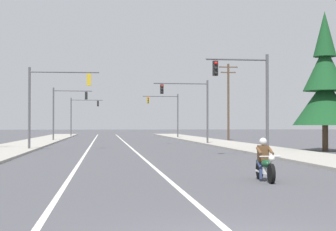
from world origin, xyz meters
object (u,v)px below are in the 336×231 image
Objects in this scene: traffic_signal_mid_left at (65,106)px; conifer_tree_right_verge_near at (325,87)px; utility_pole_right_far at (228,99)px; traffic_signal_mid_right at (192,102)px; motorcycle_with_rider at (265,164)px; traffic_signal_near_right at (250,90)px; traffic_signal_far_right at (168,109)px; traffic_signal_near_left at (50,95)px; traffic_signal_far_left at (80,111)px.

traffic_signal_mid_left is 33.40m from conifer_tree_right_verge_near.
traffic_signal_mid_left is at bearing -179.89° from utility_pole_right_far.
motorcycle_with_rider is at bearing -95.07° from traffic_signal_mid_right.
motorcycle_with_rider is 0.35× the size of traffic_signal_mid_right.
traffic_signal_near_right is 19.24m from traffic_signal_mid_right.
traffic_signal_mid_right is 17.95m from traffic_signal_mid_left.
motorcycle_with_rider is at bearing -103.55° from traffic_signal_near_right.
traffic_signal_near_right is 34.37m from traffic_signal_mid_left.
traffic_signal_near_right is at bearing -100.83° from utility_pole_right_far.
motorcycle_with_rider is 46.89m from traffic_signal_mid_left.
traffic_signal_near_right and traffic_signal_mid_left have the same top height.
motorcycle_with_rider is at bearing -93.40° from traffic_signal_far_right.
traffic_signal_near_left is 1.00× the size of traffic_signal_far_right.
traffic_signal_mid_right is 1.00× the size of traffic_signal_mid_left.
utility_pole_right_far is (18.89, 22.55, 0.87)m from traffic_signal_near_left.
traffic_signal_near_right is 1.00× the size of traffic_signal_mid_left.
traffic_signal_near_right is at bearing -89.98° from traffic_signal_far_right.
traffic_signal_far_right is 38.09m from conifer_tree_right_verge_near.
utility_pole_right_far is at bearing 62.48° from traffic_signal_mid_right.
traffic_signal_near_right is 42.61m from traffic_signal_far_right.
utility_pole_right_far is at bearing -51.67° from traffic_signal_far_left.
traffic_signal_near_left is 20.17m from conifer_tree_right_verge_near.
conifer_tree_right_verge_near reaches higher than motorcycle_with_rider.
utility_pole_right_far is (6.50, 12.47, 0.86)m from traffic_signal_mid_right.
traffic_signal_mid_right reaches higher than motorcycle_with_rider.
traffic_signal_mid_left is 17.28m from traffic_signal_far_right.
traffic_signal_near_left is at bearing -90.27° from traffic_signal_far_left.
traffic_signal_far_right is at bearing 119.14° from utility_pole_right_far.
traffic_signal_mid_right is (-0.43, 19.23, 0.09)m from traffic_signal_near_right.
conifer_tree_right_verge_near is at bearing -11.40° from traffic_signal_near_left.
traffic_signal_far_left is (-12.59, 12.71, 0.01)m from traffic_signal_far_right.
traffic_signal_near_right is at bearing -67.09° from traffic_signal_mid_left.
traffic_signal_far_left is at bearing 102.84° from traffic_signal_near_right.
traffic_signal_mid_right and traffic_signal_far_right have the same top height.
utility_pole_right_far is (19.45, 0.04, 0.91)m from traffic_signal_mid_left.
traffic_signal_far_left is (-9.23, 69.33, 3.53)m from motorcycle_with_rider.
traffic_signal_mid_right is at bearing 84.93° from motorcycle_with_rider.
traffic_signal_far_left is 0.62× the size of conifer_tree_right_verge_near.
traffic_signal_far_right is at bearing -45.26° from traffic_signal_far_left.
traffic_signal_near_left is at bearing -129.95° from utility_pole_right_far.
traffic_signal_near_left is 0.62× the size of conifer_tree_right_verge_near.
utility_pole_right_far is 26.56m from conifer_tree_right_verge_near.
traffic_signal_mid_right is at bearing -71.35° from traffic_signal_far_left.
motorcycle_with_rider is 0.24× the size of utility_pole_right_far.
traffic_signal_far_right reaches higher than motorcycle_with_rider.
traffic_signal_far_left is at bearing 111.29° from conifer_tree_right_verge_near.
utility_pole_right_far is at bearing 0.11° from traffic_signal_mid_left.
traffic_signal_mid_right is at bearing -117.52° from utility_pole_right_far.
traffic_signal_mid_right is at bearing -91.02° from traffic_signal_far_right.
traffic_signal_near_right is 0.62× the size of conifer_tree_right_verge_near.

